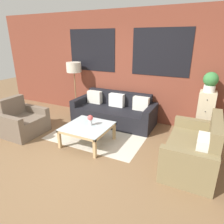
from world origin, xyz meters
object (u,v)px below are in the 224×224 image
(coffee_table, at_px, (88,128))
(drawer_cabinet, at_px, (205,114))
(floor_lamp, at_px, (74,69))
(couch_dark, at_px, (114,112))
(settee_vintage, at_px, (194,150))
(potted_plant, at_px, (211,81))
(armchair_corner, at_px, (23,122))
(flower_vase, at_px, (90,119))

(coffee_table, relative_size, drawer_cabinet, 0.88)
(floor_lamp, height_order, drawer_cabinet, floor_lamp)
(couch_dark, relative_size, settee_vintage, 1.46)
(couch_dark, height_order, potted_plant, potted_plant)
(settee_vintage, relative_size, armchair_corner, 1.62)
(flower_vase, bearing_deg, floor_lamp, 135.06)
(drawer_cabinet, xyz_separation_m, potted_plant, (-0.00, 0.00, 0.75))
(floor_lamp, height_order, flower_vase, floor_lamp)
(coffee_table, distance_m, drawer_cabinet, 2.62)
(armchair_corner, height_order, flower_vase, armchair_corner)
(settee_vintage, xyz_separation_m, drawer_cabinet, (0.08, 1.36, 0.21))
(armchair_corner, height_order, coffee_table, armchair_corner)
(potted_plant, bearing_deg, armchair_corner, -155.24)
(settee_vintage, height_order, coffee_table, settee_vintage)
(drawer_cabinet, distance_m, potted_plant, 0.75)
(coffee_table, xyz_separation_m, flower_vase, (0.04, 0.05, 0.19))
(couch_dark, relative_size, armchair_corner, 2.38)
(floor_lamp, relative_size, potted_plant, 3.53)
(floor_lamp, distance_m, flower_vase, 2.04)
(settee_vintage, xyz_separation_m, armchair_corner, (-3.71, -0.38, -0.03))
(couch_dark, relative_size, flower_vase, 9.62)
(couch_dark, height_order, floor_lamp, floor_lamp)
(settee_vintage, xyz_separation_m, flower_vase, (-2.04, -0.07, 0.23))
(settee_vintage, distance_m, floor_lamp, 3.74)
(armchair_corner, height_order, potted_plant, potted_plant)
(settee_vintage, xyz_separation_m, coffee_table, (-2.08, -0.13, 0.04))
(floor_lamp, bearing_deg, drawer_cabinet, 1.71)
(coffee_table, xyz_separation_m, floor_lamp, (-1.30, 1.39, 0.95))
(couch_dark, xyz_separation_m, flower_vase, (0.04, -1.24, 0.26))
(settee_vintage, height_order, flower_vase, settee_vintage)
(coffee_table, relative_size, flower_vase, 4.08)
(settee_vintage, relative_size, flower_vase, 6.57)
(settee_vintage, distance_m, potted_plant, 1.67)
(coffee_table, bearing_deg, floor_lamp, 133.09)
(couch_dark, relative_size, coffee_table, 2.36)
(armchair_corner, xyz_separation_m, drawer_cabinet, (3.79, 1.75, 0.24))
(drawer_cabinet, bearing_deg, settee_vintage, -93.19)
(armchair_corner, distance_m, floor_lamp, 1.97)
(armchair_corner, height_order, drawer_cabinet, drawer_cabinet)
(settee_vintage, distance_m, coffee_table, 2.08)
(floor_lamp, xyz_separation_m, drawer_cabinet, (3.45, 0.10, -0.78))
(armchair_corner, bearing_deg, drawer_cabinet, 24.76)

